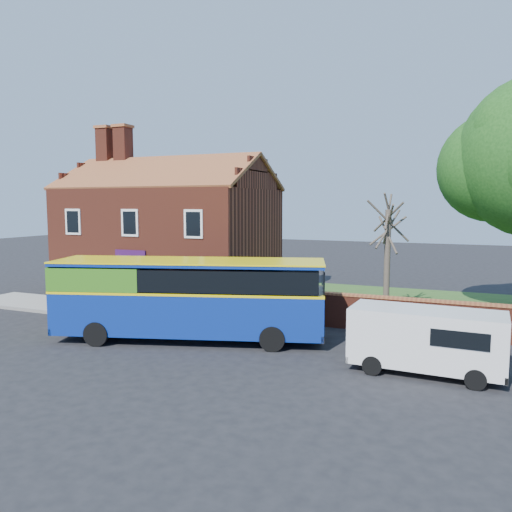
% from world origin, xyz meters
% --- Properties ---
extents(ground, '(120.00, 120.00, 0.00)m').
position_xyz_m(ground, '(0.00, 0.00, 0.00)').
color(ground, black).
rests_on(ground, ground).
extents(pavement, '(18.00, 3.50, 0.12)m').
position_xyz_m(pavement, '(-7.00, 5.75, 0.06)').
color(pavement, gray).
rests_on(pavement, ground).
extents(kerb, '(18.00, 0.15, 0.14)m').
position_xyz_m(kerb, '(-7.00, 4.00, 0.07)').
color(kerb, slate).
rests_on(kerb, ground).
extents(shop_building, '(12.30, 8.13, 10.50)m').
position_xyz_m(shop_building, '(-7.02, 11.50, 3.41)').
color(shop_building, maroon).
rests_on(shop_building, ground).
extents(bus, '(11.32, 5.87, 3.35)m').
position_xyz_m(bus, '(-0.72, 2.46, 1.90)').
color(bus, navy).
rests_on(bus, ground).
extents(van_near, '(4.98, 2.21, 2.15)m').
position_xyz_m(van_near, '(8.97, 2.02, 1.21)').
color(van_near, silver).
rests_on(van_near, ground).
extents(bare_tree, '(2.19, 2.61, 5.85)m').
position_xyz_m(bare_tree, '(6.45, 10.33, 3.00)').
color(bare_tree, '#4C4238').
rests_on(bare_tree, ground).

